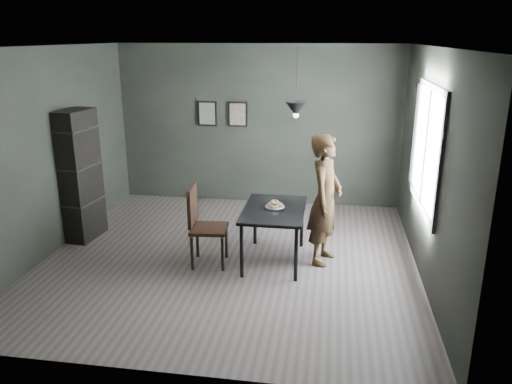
# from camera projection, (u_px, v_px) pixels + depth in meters

# --- Properties ---
(ground) EXTENTS (5.00, 5.00, 0.00)m
(ground) POSITION_uv_depth(u_px,v_px,m) (230.00, 258.00, 6.87)
(ground) COLOR #3A3432
(ground) RESTS_ON ground
(back_wall) EXTENTS (5.00, 0.10, 2.80)m
(back_wall) POSITION_uv_depth(u_px,v_px,m) (258.00, 126.00, 8.81)
(back_wall) COLOR black
(back_wall) RESTS_ON ground
(ceiling) EXTENTS (5.00, 5.00, 0.02)m
(ceiling) POSITION_uv_depth(u_px,v_px,m) (227.00, 46.00, 6.03)
(ceiling) COLOR silver
(ceiling) RESTS_ON ground
(window_assembly) EXTENTS (0.04, 1.96, 1.56)m
(window_assembly) POSITION_uv_depth(u_px,v_px,m) (426.00, 147.00, 6.22)
(window_assembly) COLOR white
(window_assembly) RESTS_ON ground
(cafe_table) EXTENTS (0.80, 1.20, 0.75)m
(cafe_table) POSITION_uv_depth(u_px,v_px,m) (274.00, 214.00, 6.58)
(cafe_table) COLOR black
(cafe_table) RESTS_ON ground
(white_plate) EXTENTS (0.23, 0.23, 0.01)m
(white_plate) POSITION_uv_depth(u_px,v_px,m) (275.00, 207.00, 6.59)
(white_plate) COLOR silver
(white_plate) RESTS_ON cafe_table
(donut_pile) EXTENTS (0.21, 0.20, 0.09)m
(donut_pile) POSITION_uv_depth(u_px,v_px,m) (275.00, 204.00, 6.58)
(donut_pile) COLOR #FCE8C4
(donut_pile) RESTS_ON white_plate
(woman) EXTENTS (0.57, 0.72, 1.75)m
(woman) POSITION_uv_depth(u_px,v_px,m) (325.00, 200.00, 6.52)
(woman) COLOR black
(woman) RESTS_ON ground
(wood_chair) EXTENTS (0.50, 0.50, 1.07)m
(wood_chair) POSITION_uv_depth(u_px,v_px,m) (202.00, 221.00, 6.52)
(wood_chair) COLOR black
(wood_chair) RESTS_ON ground
(shelf_unit) EXTENTS (0.43, 0.68, 1.93)m
(shelf_unit) POSITION_uv_depth(u_px,v_px,m) (80.00, 176.00, 7.30)
(shelf_unit) COLOR black
(shelf_unit) RESTS_ON ground
(pendant_lamp) EXTENTS (0.28, 0.28, 0.86)m
(pendant_lamp) POSITION_uv_depth(u_px,v_px,m) (296.00, 109.00, 6.23)
(pendant_lamp) COLOR black
(pendant_lamp) RESTS_ON ground
(framed_print_left) EXTENTS (0.34, 0.04, 0.44)m
(framed_print_left) POSITION_uv_depth(u_px,v_px,m) (207.00, 114.00, 8.85)
(framed_print_left) COLOR black
(framed_print_left) RESTS_ON ground
(framed_print_right) EXTENTS (0.34, 0.04, 0.44)m
(framed_print_right) POSITION_uv_depth(u_px,v_px,m) (238.00, 114.00, 8.77)
(framed_print_right) COLOR black
(framed_print_right) RESTS_ON ground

